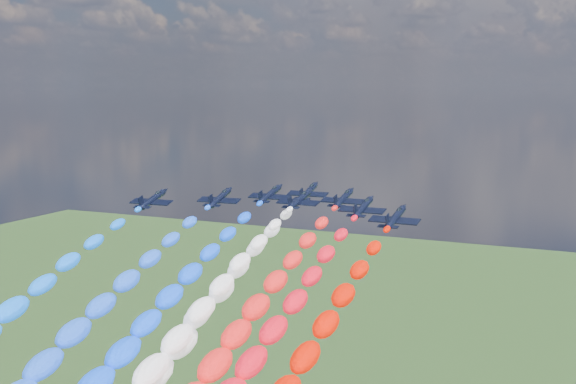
% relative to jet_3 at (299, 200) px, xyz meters
% --- Properties ---
extents(jet_0, '(9.89, 13.23, 5.74)m').
position_rel_jet_3_xyz_m(jet_0, '(-28.79, -12.63, 0.00)').
color(jet_0, black).
extents(jet_1, '(10.21, 13.46, 5.74)m').
position_rel_jet_3_xyz_m(jet_1, '(-16.82, -4.57, 0.00)').
color(jet_1, black).
extents(trail_1, '(5.68, 99.37, 41.36)m').
position_rel_jet_3_xyz_m(trail_1, '(-16.82, -56.58, -19.13)').
color(trail_1, blue).
extents(jet_2, '(9.70, 13.10, 5.74)m').
position_rel_jet_3_xyz_m(jet_2, '(-9.30, 4.82, 0.00)').
color(jet_2, black).
extents(trail_2, '(5.68, 99.37, 41.36)m').
position_rel_jet_3_xyz_m(trail_2, '(-9.30, -47.19, -19.13)').
color(trail_2, '#0D45F7').
extents(jet_3, '(10.03, 13.33, 5.74)m').
position_rel_jet_3_xyz_m(jet_3, '(0.00, 0.00, 0.00)').
color(jet_3, black).
extents(trail_3, '(5.68, 99.37, 41.36)m').
position_rel_jet_3_xyz_m(trail_3, '(0.00, -52.01, -19.13)').
color(trail_3, white).
extents(jet_4, '(9.87, 13.22, 5.74)m').
position_rel_jet_3_xyz_m(jet_4, '(-3.09, 12.22, 0.00)').
color(jet_4, black).
extents(trail_4, '(5.68, 99.37, 41.36)m').
position_rel_jet_3_xyz_m(trail_4, '(-3.09, -39.79, -19.13)').
color(trail_4, white).
extents(jet_5, '(9.53, 12.98, 5.74)m').
position_rel_jet_3_xyz_m(jet_5, '(7.83, 5.70, 0.00)').
color(jet_5, black).
extents(trail_5, '(5.68, 99.37, 41.36)m').
position_rel_jet_3_xyz_m(trail_5, '(7.83, -46.31, -19.13)').
color(trail_5, red).
extents(jet_6, '(9.52, 12.96, 5.74)m').
position_rel_jet_3_xyz_m(jet_6, '(15.68, -4.16, 0.00)').
color(jet_6, black).
extents(jet_7, '(9.78, 13.16, 5.74)m').
position_rel_jet_3_xyz_m(jet_7, '(24.90, -12.77, 0.00)').
color(jet_7, black).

